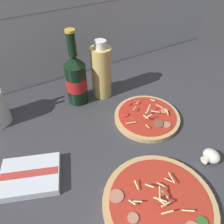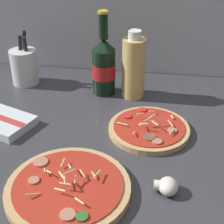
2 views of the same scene
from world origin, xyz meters
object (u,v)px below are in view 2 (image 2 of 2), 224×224
(pizza_far, at_px, (149,129))
(beer_bottle, at_px, (104,65))
(oil_bottle, at_px, (134,67))
(pizza_near, at_px, (68,188))
(utensil_crock, at_px, (24,66))
(dish_towel, at_px, (4,122))
(mushroom_left, at_px, (167,186))

(pizza_far, relative_size, beer_bottle, 0.82)
(pizza_far, bearing_deg, oil_bottle, 107.48)
(oil_bottle, bearing_deg, pizza_near, -101.67)
(pizza_far, height_order, utensil_crock, utensil_crock)
(utensil_crock, height_order, dish_towel, utensil_crock)
(pizza_near, height_order, mushroom_left, pizza_near)
(oil_bottle, xyz_separation_m, utensil_crock, (-0.38, 0.04, -0.04))
(mushroom_left, relative_size, utensil_crock, 0.29)
(beer_bottle, distance_m, mushroom_left, 0.50)
(oil_bottle, bearing_deg, pizza_far, -72.52)
(dish_towel, bearing_deg, beer_bottle, 44.83)
(beer_bottle, height_order, mushroom_left, beer_bottle)
(beer_bottle, bearing_deg, pizza_near, -89.91)
(oil_bottle, distance_m, mushroom_left, 0.46)
(pizza_near, height_order, beer_bottle, beer_bottle)
(pizza_far, relative_size, oil_bottle, 1.02)
(pizza_near, relative_size, utensil_crock, 1.50)
(pizza_near, xyz_separation_m, utensil_crock, (-0.28, 0.51, 0.05))
(oil_bottle, xyz_separation_m, mushroom_left, (0.12, -0.43, -0.08))
(pizza_far, relative_size, dish_towel, 1.20)
(beer_bottle, bearing_deg, oil_bottle, -5.31)
(utensil_crock, bearing_deg, beer_bottle, -6.48)
(pizza_near, distance_m, oil_bottle, 0.48)
(pizza_near, xyz_separation_m, dish_towel, (-0.25, 0.23, 0.00))
(pizza_near, distance_m, utensil_crock, 0.58)
(pizza_near, bearing_deg, beer_bottle, 90.09)
(pizza_far, xyz_separation_m, dish_towel, (-0.41, -0.03, 0.00))
(beer_bottle, relative_size, dish_towel, 1.46)
(mushroom_left, distance_m, dish_towel, 0.50)
(oil_bottle, distance_m, dish_towel, 0.42)
(beer_bottle, xyz_separation_m, mushroom_left, (0.21, -0.44, -0.08))
(beer_bottle, xyz_separation_m, dish_towel, (-0.25, -0.24, -0.08))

